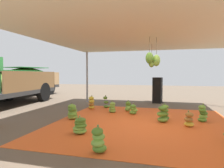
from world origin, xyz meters
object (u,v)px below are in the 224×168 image
object	(u,v)px
banana_bunch_3	(80,126)
banana_bunch_13	(72,112)
banana_bunch_4	(112,108)
banana_bunch_9	(98,141)
banana_bunch_7	(189,120)
banana_bunch_1	(133,110)
banana_bunch_6	(165,113)
cargo_truck_far	(9,78)
banana_bunch_11	(162,115)
banana_bunch_12	(106,103)
speaker_stack	(158,90)
banana_bunch_5	(128,106)
banana_bunch_10	(203,114)
banana_bunch_8	(91,103)

from	to	relation	value
banana_bunch_3	banana_bunch_13	xyz separation A→B (m)	(1.32, 0.85, 0.05)
banana_bunch_4	banana_bunch_9	size ratio (longest dim) A/B	0.87
banana_bunch_7	banana_bunch_13	world-z (taller)	banana_bunch_13
banana_bunch_1	banana_bunch_6	world-z (taller)	banana_bunch_6
cargo_truck_far	banana_bunch_7	bearing A→B (deg)	-113.94
banana_bunch_9	cargo_truck_far	xyz separation A→B (m)	(6.81, 8.22, 1.00)
banana_bunch_6	banana_bunch_4	bearing A→B (deg)	70.53
banana_bunch_11	banana_bunch_12	size ratio (longest dim) A/B	0.98
cargo_truck_far	speaker_stack	distance (m)	9.13
banana_bunch_6	banana_bunch_12	world-z (taller)	banana_bunch_12
speaker_stack	banana_bunch_3	bearing A→B (deg)	163.65
banana_bunch_5	banana_bunch_3	bearing A→B (deg)	168.39
banana_bunch_3	banana_bunch_7	bearing A→B (deg)	-63.59
banana_bunch_11	speaker_stack	world-z (taller)	speaker_stack
banana_bunch_6	banana_bunch_7	world-z (taller)	banana_bunch_6
banana_bunch_1	banana_bunch_4	world-z (taller)	banana_bunch_4
banana_bunch_6	banana_bunch_10	world-z (taller)	banana_bunch_10
banana_bunch_11	banana_bunch_13	xyz separation A→B (m)	(-0.35, 2.81, 0.00)
banana_bunch_11	banana_bunch_12	bearing A→B (deg)	50.35
banana_bunch_8	banana_bunch_9	xyz separation A→B (m)	(-4.23, -1.74, -0.02)
banana_bunch_7	banana_bunch_10	world-z (taller)	banana_bunch_10
banana_bunch_1	banana_bunch_7	distance (m)	2.17
banana_bunch_9	cargo_truck_far	bearing A→B (deg)	50.39
banana_bunch_5	banana_bunch_10	bearing A→B (deg)	-113.57
banana_bunch_9	banana_bunch_10	world-z (taller)	banana_bunch_10
banana_bunch_11	banana_bunch_6	bearing A→B (deg)	-11.54
banana_bunch_4	banana_bunch_5	world-z (taller)	banana_bunch_4
banana_bunch_4	banana_bunch_11	distance (m)	2.11
banana_bunch_6	banana_bunch_12	distance (m)	2.92
banana_bunch_1	banana_bunch_8	xyz separation A→B (m)	(0.61, 1.85, 0.08)
cargo_truck_far	banana_bunch_3	bearing A→B (deg)	-128.08
banana_bunch_12	speaker_stack	distance (m)	3.05
banana_bunch_5	banana_bunch_4	bearing A→B (deg)	129.11
banana_bunch_12	banana_bunch_13	xyz separation A→B (m)	(-2.31, 0.44, 0.00)
banana_bunch_6	banana_bunch_11	size ratio (longest dim) A/B	0.98
banana_bunch_3	banana_bunch_7	world-z (taller)	banana_bunch_7
banana_bunch_9	banana_bunch_11	distance (m)	2.91
banana_bunch_1	banana_bunch_3	size ratio (longest dim) A/B	0.86
banana_bunch_11	banana_bunch_10	bearing A→B (deg)	-72.84
banana_bunch_7	cargo_truck_far	size ratio (longest dim) A/B	0.07
banana_bunch_5	banana_bunch_10	xyz separation A→B (m)	(-1.10, -2.51, 0.05)
speaker_stack	banana_bunch_4	bearing A→B (deg)	152.77
banana_bunch_3	banana_bunch_8	bearing A→B (deg)	15.91
banana_bunch_13	speaker_stack	bearing A→B (deg)	-29.75
speaker_stack	banana_bunch_5	bearing A→B (deg)	158.31
cargo_truck_far	banana_bunch_13	bearing A→B (deg)	-124.36
banana_bunch_5	banana_bunch_7	bearing A→B (deg)	-131.79
banana_bunch_3	banana_bunch_6	size ratio (longest dim) A/B	0.89
banana_bunch_11	speaker_stack	size ratio (longest dim) A/B	0.42
banana_bunch_7	cargo_truck_far	xyz separation A→B (m)	(4.48, 10.09, 1.03)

